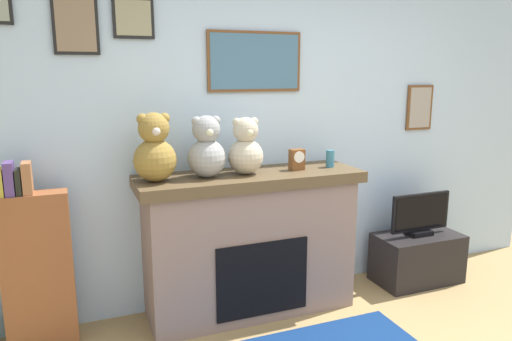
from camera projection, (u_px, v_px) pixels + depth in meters
name	position (u px, v px, depth m)	size (l,w,h in m)	color
back_wall	(279.00, 132.00, 3.77)	(5.20, 0.15, 2.60)	silver
fireplace	(250.00, 242.00, 3.52)	(1.63, 0.55, 1.06)	gray
bookshelf	(37.00, 266.00, 3.04)	(0.43, 0.16, 1.24)	brown
tv_stand	(417.00, 258.00, 4.08)	(0.73, 0.40, 0.42)	black
television	(420.00, 215.00, 4.00)	(0.56, 0.14, 0.36)	black
candle_jar	(330.00, 159.00, 3.62)	(0.06, 0.06, 0.13)	teal
mantel_clock	(297.00, 159.00, 3.51)	(0.10, 0.08, 0.15)	brown
teddy_bear_brown	(155.00, 151.00, 3.11)	(0.28, 0.28, 0.46)	olive
teddy_bear_tan	(207.00, 150.00, 3.24)	(0.26, 0.26, 0.43)	gray
teddy_bear_grey	(246.00, 149.00, 3.35)	(0.25, 0.25, 0.41)	#BBB096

